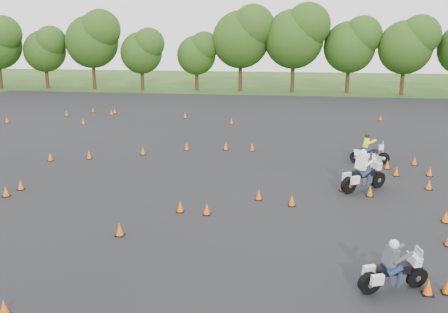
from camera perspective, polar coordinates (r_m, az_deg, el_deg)
ground at (r=20.44m, az=-1.65°, el=-6.00°), size 140.00×140.00×0.00m
asphalt_pad at (r=26.08m, az=0.64°, el=-1.48°), size 62.00×62.00×0.00m
treeline at (r=54.08m, az=9.38°, el=11.57°), size 87.03×32.64×11.21m
traffic_cones at (r=25.47m, az=-0.26°, el=-1.34°), size 36.00×32.94×0.45m
rider_grey at (r=14.84m, az=18.81°, el=-11.46°), size 2.19×1.42×1.63m
rider_yellow at (r=28.14m, az=16.37°, el=0.82°), size 2.13×0.74×1.62m
rider_white at (r=23.31m, az=15.71°, el=-1.45°), size 2.47×2.16×1.95m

